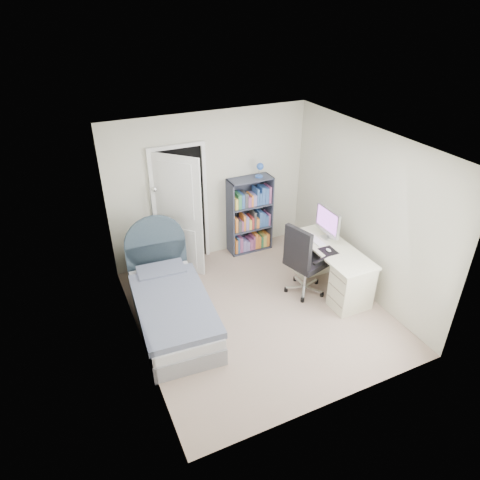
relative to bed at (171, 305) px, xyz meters
name	(u,v)px	position (x,y,z in m)	size (l,w,h in m)	color
room_shell	(261,237)	(1.21, -0.32, 0.97)	(3.50, 3.70, 2.60)	gray
door	(179,211)	(0.58, 1.27, 0.76)	(0.92, 0.62, 2.06)	black
bed	(171,305)	(0.00, 0.00, 0.00)	(1.08, 2.07, 1.23)	gray
nightstand	(145,256)	(-0.05, 1.20, 0.13)	(0.42, 0.42, 0.62)	#DAC686
floor_lamp	(156,237)	(0.19, 1.36, 0.33)	(0.21, 0.21, 1.50)	silver
bookcase	(250,217)	(1.86, 1.32, 0.35)	(0.76, 0.33, 1.62)	#3A3F50
desk	(330,265)	(2.47, -0.25, 0.12)	(0.59, 1.49, 1.22)	beige
office_chair	(303,258)	(1.99, -0.21, 0.37)	(0.65, 0.67, 1.17)	silver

